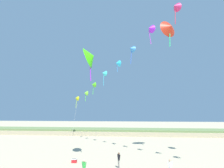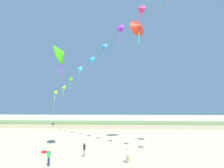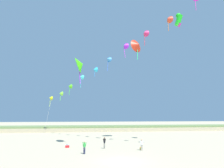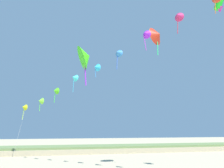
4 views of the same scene
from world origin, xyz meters
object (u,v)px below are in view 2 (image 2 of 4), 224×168
object	(u,v)px
person_mid_center	(84,149)
large_kite_low_lead	(139,27)
beach_ball	(128,159)
beach_cooler	(44,151)
person_near_left	(49,156)
person_near_right	(127,154)
large_kite_high_solo	(62,54)

from	to	relation	value
person_mid_center	large_kite_low_lead	world-z (taller)	large_kite_low_lead
large_kite_low_lead	beach_ball	xyz separation A→B (m)	(-1.98, -8.58, -18.07)
person_mid_center	beach_cooler	world-z (taller)	person_mid_center
person_near_left	person_near_right	xyz separation A→B (m)	(7.64, 1.54, -0.06)
person_near_right	person_mid_center	bearing A→B (deg)	157.27
person_near_left	beach_cooler	bearing A→B (deg)	116.00
person_near_left	person_mid_center	bearing A→B (deg)	52.38
person_near_left	beach_cooler	size ratio (longest dim) A/B	2.78
person_near_right	large_kite_high_solo	bearing A→B (deg)	152.07
beach_cooler	large_kite_low_lead	bearing A→B (deg)	24.82
person_near_right	large_kite_high_solo	world-z (taller)	large_kite_high_solo
large_kite_low_lead	large_kite_high_solo	world-z (taller)	large_kite_low_lead
person_near_right	person_mid_center	world-z (taller)	person_mid_center
large_kite_low_lead	beach_cooler	world-z (taller)	large_kite_low_lead
beach_cooler	beach_ball	size ratio (longest dim) A/B	1.59
person_near_right	beach_cooler	size ratio (longest dim) A/B	2.61
person_near_left	beach_cooler	xyz separation A→B (m)	(-2.56, 5.25, -0.72)
beach_ball	beach_cooler	bearing A→B (deg)	164.26
person_near_left	large_kite_high_solo	size ratio (longest dim) A/B	0.35
person_near_right	person_near_left	bearing A→B (deg)	-168.62
person_near_left	large_kite_low_lead	size ratio (longest dim) A/B	0.37
person_near_right	large_kite_low_lead	bearing A→B (deg)	77.54
person_near_right	person_mid_center	xyz separation A→B (m)	(-4.88, 2.04, 0.05)
beach_cooler	beach_ball	world-z (taller)	beach_cooler
person_mid_center	large_kite_high_solo	distance (m)	12.70
person_near_right	beach_ball	world-z (taller)	person_near_right
person_near_right	large_kite_high_solo	size ratio (longest dim) A/B	0.33
large_kite_high_solo	beach_cooler	distance (m)	12.67
large_kite_low_lead	person_mid_center	bearing A→B (deg)	-133.44
beach_cooler	beach_ball	xyz separation A→B (m)	(10.30, -2.90, -0.03)
large_kite_high_solo	beach_cooler	bearing A→B (deg)	-149.69
person_mid_center	large_kite_high_solo	size ratio (longest dim) A/B	0.35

